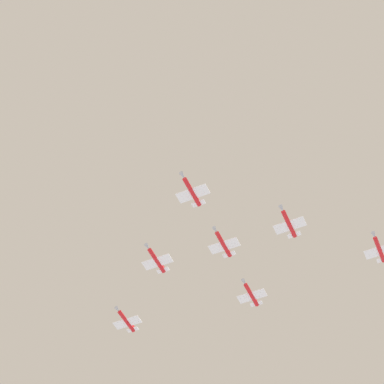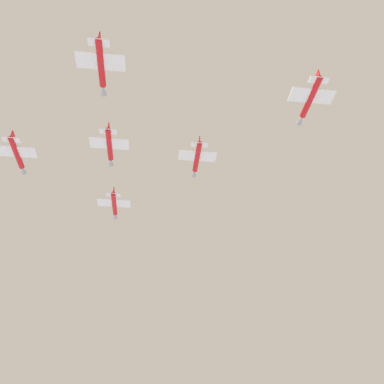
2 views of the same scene
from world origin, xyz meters
TOP-DOWN VIEW (x-y plane):
  - jet_lead at (18.11, -6.69)m, footprint 11.20×9.22m
  - jet_port_inner at (23.22, -34.18)m, footprint 11.20×9.22m
  - jet_starboard_inner at (45.60, -1.58)m, footprint 11.20×9.22m
  - jet_port_outer at (36.04, -19.00)m, footprint 11.20×9.22m
  - jet_starboard_outer at (28.33, -61.67)m, footprint 11.20×9.22m
  - jet_center_rear at (73.09, 3.53)m, footprint 11.20×9.22m
  - jet_port_trail at (53.97, -31.31)m, footprint 11.20×9.22m

SIDE VIEW (x-z plane):
  - jet_port_inner at x=23.22m, z-range 145.33..147.86m
  - jet_starboard_outer at x=28.33m, z-range 146.01..148.53m
  - jet_lead at x=18.11m, z-range 146.56..149.08m
  - jet_port_trail at x=53.97m, z-range 147.22..149.74m
  - jet_center_rear at x=73.09m, z-range 147.68..150.20m
  - jet_starboard_inner at x=45.60m, z-range 147.69..150.21m
  - jet_port_outer at x=36.04m, z-range 147.83..150.35m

